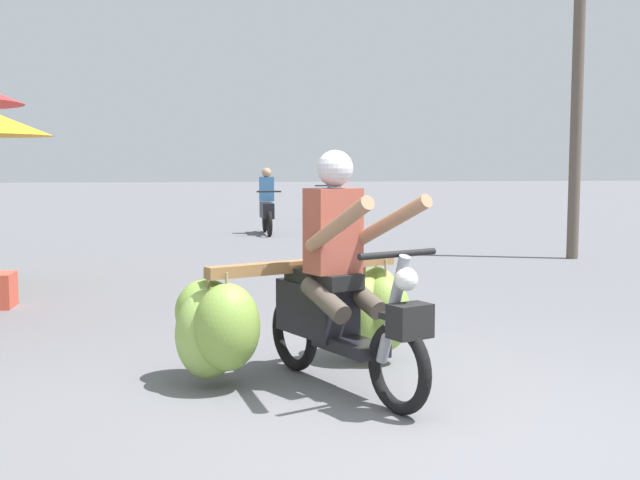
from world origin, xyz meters
name	(u,v)px	position (x,y,z in m)	size (l,w,h in m)	color
ground_plane	(434,428)	(0.00, 0.00, 0.00)	(120.00, 120.00, 0.00)	slate
motorbike_main_loaded	(308,308)	(-0.57, 1.18, 0.49)	(1.84, 1.98, 1.58)	black
motorbike_distant_ahead_left	(267,207)	(0.00, 12.51, 0.57)	(0.50, 1.62, 1.40)	black
motorbike_distant_ahead_right	(333,200)	(1.91, 15.50, 0.57)	(0.66, 1.57, 1.40)	black
utility_pole	(579,45)	(4.43, 7.47, 3.30)	(0.18, 0.18, 6.61)	brown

